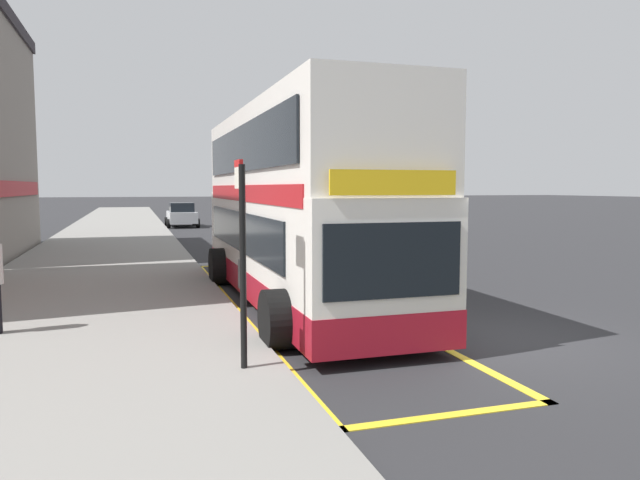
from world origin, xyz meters
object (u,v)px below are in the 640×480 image
Objects in this scene: bus_stop_sign at (242,248)px; parked_car_grey_distant at (340,221)px; double_decker_bus at (295,213)px; parked_car_silver_ahead at (182,215)px.

parked_car_grey_distant is at bearing 67.33° from bus_stop_sign.
bus_stop_sign is at bearing -112.88° from double_decker_bus.
bus_stop_sign is 32.70m from parked_car_silver_ahead.
double_decker_bus is at bearing -110.64° from parked_car_grey_distant.
double_decker_bus reaches higher than parked_car_grey_distant.
parked_car_silver_ahead is at bearing 131.00° from parked_car_grey_distant.
double_decker_bus reaches higher than bus_stop_sign.
bus_stop_sign reaches higher than parked_car_silver_ahead.
bus_stop_sign reaches higher than parked_car_grey_distant.
parked_car_silver_ahead is at bearing 87.01° from bus_stop_sign.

